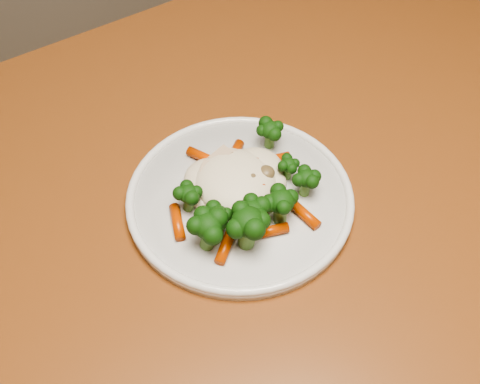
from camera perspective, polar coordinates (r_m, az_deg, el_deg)
The scene contains 3 objects.
dining_table at distance 0.79m, azimuth -1.71°, elevation -5.00°, with size 1.31×1.01×0.75m.
plate at distance 0.70m, azimuth -0.00°, elevation -0.72°, with size 0.26×0.26×0.01m, color white.
meal at distance 0.67m, azimuth 0.21°, elevation -0.22°, with size 0.18×0.18×0.05m.
Camera 1 is at (-0.35, -0.27, 1.30)m, focal length 45.00 mm.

